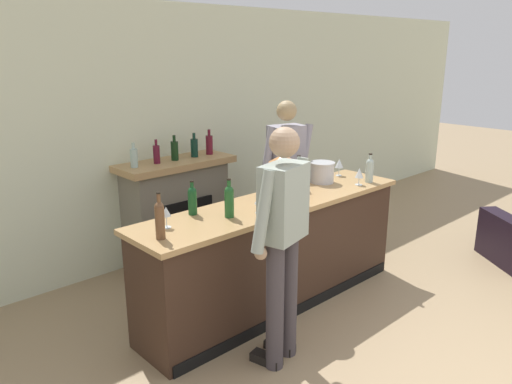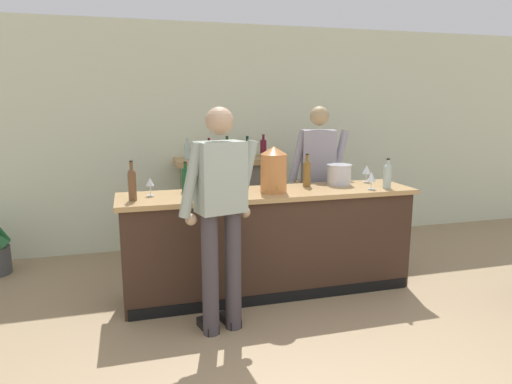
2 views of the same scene
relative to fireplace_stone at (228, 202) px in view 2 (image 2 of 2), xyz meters
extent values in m
cube|color=beige|center=(0.21, 0.26, 0.79)|extent=(12.00, 0.07, 2.75)
cube|color=#39251A|center=(0.10, -1.44, -0.11)|extent=(2.72, 0.57, 0.95)
cube|color=tan|center=(0.10, -1.44, 0.39)|extent=(2.79, 0.64, 0.04)
cube|color=black|center=(0.10, -1.73, -0.54)|extent=(2.66, 0.01, 0.10)
cube|color=slate|center=(0.00, 0.01, -0.05)|extent=(1.11, 0.44, 1.07)
cube|color=black|center=(0.00, -0.23, -0.18)|extent=(0.61, 0.02, 0.69)
cube|color=tan|center=(0.00, -0.01, 0.52)|extent=(1.27, 0.52, 0.07)
cylinder|color=#9EBBB3|center=(-0.48, -0.01, 0.65)|extent=(0.07, 0.07, 0.19)
cylinder|color=#9EBBB3|center=(-0.48, -0.01, 0.77)|extent=(0.03, 0.03, 0.06)
cylinder|color=#541226|center=(-0.22, -0.01, 0.65)|extent=(0.07, 0.07, 0.19)
cylinder|color=#541226|center=(-0.22, -0.01, 0.77)|extent=(0.03, 0.03, 0.06)
cylinder|color=black|center=(0.00, -0.01, 0.66)|extent=(0.08, 0.08, 0.20)
cylinder|color=black|center=(0.00, -0.01, 0.79)|extent=(0.03, 0.03, 0.07)
cylinder|color=#0D2D23|center=(0.25, -0.01, 0.66)|extent=(0.08, 0.08, 0.20)
cylinder|color=#0D2D23|center=(0.25, -0.01, 0.79)|extent=(0.03, 0.03, 0.07)
cylinder|color=#5A1323|center=(0.46, -0.01, 0.66)|extent=(0.08, 0.08, 0.21)
cylinder|color=#5A1323|center=(0.46, -0.01, 0.80)|extent=(0.03, 0.03, 0.07)
cone|color=#1F6332|center=(-2.51, -0.23, -0.11)|extent=(0.17, 0.28, 0.33)
cylinder|color=#40393E|center=(-0.40, -2.06, -0.09)|extent=(0.13, 0.13, 0.99)
cube|color=black|center=(-0.42, -2.00, -0.55)|extent=(0.16, 0.26, 0.07)
cylinder|color=#40393E|center=(-0.60, -2.11, -0.09)|extent=(0.13, 0.13, 0.99)
cube|color=black|center=(-0.61, -2.04, -0.55)|extent=(0.16, 0.26, 0.07)
cube|color=#95A195|center=(-0.50, -2.09, 0.67)|extent=(0.40, 0.30, 0.54)
cylinder|color=#95A195|center=(-0.28, -2.01, 0.66)|extent=(0.20, 0.08, 0.57)
sphere|color=tan|center=(-0.29, -1.99, 0.36)|extent=(0.09, 0.09, 0.09)
cylinder|color=#95A195|center=(-0.73, -2.12, 0.66)|extent=(0.20, 0.08, 0.57)
sphere|color=tan|center=(-0.73, -2.10, 0.36)|extent=(0.09, 0.09, 0.09)
sphere|color=tan|center=(-0.50, -2.09, 1.09)|extent=(0.21, 0.21, 0.21)
cylinder|color=black|center=(0.75, -0.79, -0.12)|extent=(0.13, 0.13, 0.93)
cube|color=black|center=(0.74, -0.86, -0.55)|extent=(0.15, 0.26, 0.07)
cylinder|color=black|center=(0.95, -0.84, -0.12)|extent=(0.13, 0.13, 0.93)
cube|color=black|center=(0.93, -0.91, -0.55)|extent=(0.15, 0.26, 0.07)
cube|color=#9692A1|center=(0.85, -0.82, 0.63)|extent=(0.40, 0.30, 0.59)
cylinder|color=#9692A1|center=(0.62, -0.78, 0.65)|extent=(0.20, 0.08, 0.57)
sphere|color=tan|center=(0.62, -0.80, 0.35)|extent=(0.09, 0.09, 0.09)
cylinder|color=#9692A1|center=(1.07, -0.89, 0.65)|extent=(0.20, 0.08, 0.57)
sphere|color=tan|center=(1.06, -0.91, 0.35)|extent=(0.09, 0.09, 0.09)
sphere|color=tan|center=(0.85, -0.82, 1.08)|extent=(0.21, 0.21, 0.21)
cylinder|color=#C0743D|center=(0.12, -1.48, 0.58)|extent=(0.24, 0.24, 0.35)
cone|color=#C0743D|center=(0.12, -1.48, 0.79)|extent=(0.25, 0.25, 0.07)
cylinder|color=#B29333|center=(0.12, -1.62, 0.48)|extent=(0.02, 0.04, 0.02)
cylinder|color=silver|center=(0.87, -1.30, 0.50)|extent=(0.24, 0.24, 0.19)
cylinder|color=silver|center=(0.87, -1.30, 0.61)|extent=(0.25, 0.25, 0.01)
cylinder|color=#A4B7AE|center=(1.23, -1.61, 0.51)|extent=(0.08, 0.08, 0.20)
sphere|color=#A4B7AE|center=(1.23, -1.61, 0.61)|extent=(0.07, 0.07, 0.07)
cylinder|color=#A4B7AE|center=(1.23, -1.61, 0.65)|extent=(0.03, 0.03, 0.08)
cylinder|color=black|center=(1.23, -1.61, 0.69)|extent=(0.03, 0.03, 0.01)
cylinder|color=#144620|center=(-0.66, -1.23, 0.50)|extent=(0.07, 0.07, 0.19)
sphere|color=#144620|center=(-0.66, -1.23, 0.60)|extent=(0.07, 0.07, 0.07)
cylinder|color=#144620|center=(-0.66, -1.23, 0.64)|extent=(0.03, 0.03, 0.08)
cylinder|color=black|center=(-0.66, -1.23, 0.68)|extent=(0.03, 0.03, 0.01)
cylinder|color=brown|center=(0.52, -1.30, 0.52)|extent=(0.08, 0.08, 0.22)
sphere|color=brown|center=(0.52, -1.30, 0.63)|extent=(0.07, 0.07, 0.07)
cylinder|color=brown|center=(0.52, -1.30, 0.68)|extent=(0.03, 0.03, 0.09)
cylinder|color=black|center=(0.52, -1.30, 0.73)|extent=(0.03, 0.03, 0.01)
cylinder|color=brown|center=(-1.14, -1.52, 0.53)|extent=(0.07, 0.07, 0.24)
sphere|color=brown|center=(-1.14, -1.52, 0.64)|extent=(0.07, 0.07, 0.07)
cylinder|color=brown|center=(-1.14, -1.52, 0.69)|extent=(0.03, 0.03, 0.09)
cylinder|color=black|center=(-1.14, -1.52, 0.74)|extent=(0.03, 0.03, 0.01)
cylinder|color=#1E5626|center=(-0.49, -1.49, 0.52)|extent=(0.08, 0.08, 0.22)
sphere|color=#1E5626|center=(-0.49, -1.49, 0.63)|extent=(0.07, 0.07, 0.07)
cylinder|color=#1E5626|center=(-0.49, -1.49, 0.67)|extent=(0.03, 0.03, 0.08)
cylinder|color=black|center=(-0.49, -1.49, 0.72)|extent=(0.03, 0.03, 0.01)
cylinder|color=silver|center=(1.21, -1.25, 0.41)|extent=(0.06, 0.06, 0.01)
cylinder|color=silver|center=(1.21, -1.25, 0.46)|extent=(0.01, 0.01, 0.08)
cone|color=silver|center=(1.21, -1.25, 0.54)|extent=(0.09, 0.09, 0.09)
cylinder|color=silver|center=(-0.99, -1.36, 0.41)|extent=(0.07, 0.07, 0.01)
cylinder|color=silver|center=(-0.99, -1.36, 0.46)|extent=(0.01, 0.01, 0.09)
cone|color=silver|center=(-0.99, -1.36, 0.54)|extent=(0.07, 0.07, 0.07)
cylinder|color=silver|center=(1.06, -1.61, 0.41)|extent=(0.07, 0.07, 0.01)
cylinder|color=silver|center=(1.06, -1.61, 0.45)|extent=(0.01, 0.01, 0.07)
cone|color=silver|center=(1.06, -1.61, 0.53)|extent=(0.08, 0.08, 0.09)
cylinder|color=silver|center=(-0.25, -1.58, 0.41)|extent=(0.07, 0.07, 0.01)
cylinder|color=silver|center=(-0.25, -1.58, 0.45)|extent=(0.01, 0.01, 0.08)
cone|color=silver|center=(-0.25, -1.58, 0.53)|extent=(0.09, 0.09, 0.08)
camera|label=1|loc=(-2.88, -4.37, 1.70)|focal=35.00mm
camera|label=2|loc=(-1.16, -5.43, 1.23)|focal=32.00mm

